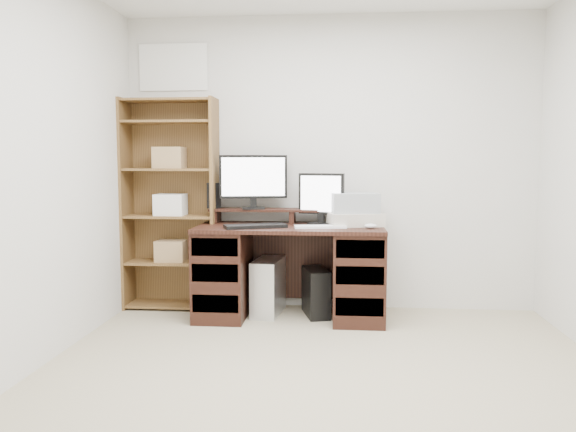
# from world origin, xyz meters

# --- Properties ---
(room) EXTENTS (3.54, 4.04, 2.54)m
(room) POSITION_xyz_m (-0.00, 0.00, 1.25)
(room) COLOR tan
(room) RESTS_ON ground
(desk) EXTENTS (1.50, 0.70, 0.75)m
(desk) POSITION_xyz_m (-0.30, 1.64, 0.39)
(desk) COLOR black
(desk) RESTS_ON ground
(riser_shelf) EXTENTS (1.40, 0.22, 0.12)m
(riser_shelf) POSITION_xyz_m (-0.30, 1.85, 0.84)
(riser_shelf) COLOR black
(riser_shelf) RESTS_ON desk
(monitor_wide) EXTENTS (0.57, 0.18, 0.45)m
(monitor_wide) POSITION_xyz_m (-0.63, 1.83, 1.12)
(monitor_wide) COLOR black
(monitor_wide) RESTS_ON riser_shelf
(monitor_small) EXTENTS (0.38, 0.19, 0.42)m
(monitor_small) POSITION_xyz_m (-0.06, 1.75, 0.98)
(monitor_small) COLOR black
(monitor_small) RESTS_ON desk
(speaker) EXTENTS (0.11, 0.11, 0.22)m
(speaker) POSITION_xyz_m (-0.97, 1.84, 0.98)
(speaker) COLOR black
(speaker) RESTS_ON riser_shelf
(keyboard_black) EXTENTS (0.51, 0.33, 0.03)m
(keyboard_black) POSITION_xyz_m (-0.57, 1.48, 0.76)
(keyboard_black) COLOR black
(keyboard_black) RESTS_ON desk
(keyboard_white) EXTENTS (0.42, 0.18, 0.02)m
(keyboard_white) POSITION_xyz_m (-0.06, 1.52, 0.76)
(keyboard_white) COLOR white
(keyboard_white) RESTS_ON desk
(mouse) EXTENTS (0.10, 0.07, 0.04)m
(mouse) POSITION_xyz_m (0.33, 1.51, 0.77)
(mouse) COLOR silver
(mouse) RESTS_ON desk
(printer) EXTENTS (0.48, 0.41, 0.10)m
(printer) POSITION_xyz_m (0.21, 1.71, 0.80)
(printer) COLOR beige
(printer) RESTS_ON desk
(basket) EXTENTS (0.41, 0.32, 0.16)m
(basket) POSITION_xyz_m (0.21, 1.71, 0.93)
(basket) COLOR #969CA0
(basket) RESTS_ON printer
(tower_silver) EXTENTS (0.25, 0.48, 0.46)m
(tower_silver) POSITION_xyz_m (-0.49, 1.71, 0.23)
(tower_silver) COLOR silver
(tower_silver) RESTS_ON ground
(tower_black) EXTENTS (0.26, 0.42, 0.39)m
(tower_black) POSITION_xyz_m (-0.10, 1.70, 0.19)
(tower_black) COLOR black
(tower_black) RESTS_ON ground
(bookshelf) EXTENTS (0.80, 0.30, 1.80)m
(bookshelf) POSITION_xyz_m (-1.35, 1.86, 0.92)
(bookshelf) COLOR brown
(bookshelf) RESTS_ON ground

